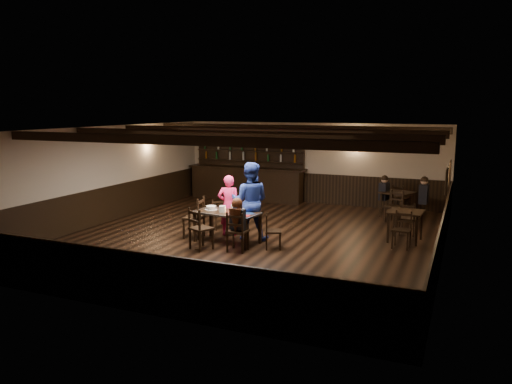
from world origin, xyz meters
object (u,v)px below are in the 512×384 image
at_px(dining_table, 227,215).
at_px(bar_counter, 247,179).
at_px(man_blue, 250,201).
at_px(chair_near_right, 236,229).
at_px(chair_near_left, 198,225).
at_px(cake, 211,208).
at_px(woman_pink, 229,205).

xyz_separation_m(dining_table, bar_counter, (-1.90, 5.43, 0.06)).
bearing_deg(dining_table, man_blue, 51.28).
bearing_deg(chair_near_right, bar_counter, 111.89).
bearing_deg(chair_near_left, cake, 98.85).
relative_size(dining_table, chair_near_right, 1.79).
relative_size(woman_pink, man_blue, 0.80).
xyz_separation_m(woman_pink, man_blue, (0.67, -0.19, 0.19)).
bearing_deg(bar_counter, chair_near_left, -75.98).
height_order(dining_table, cake, cake).
relative_size(chair_near_left, man_blue, 0.51).
relative_size(man_blue, cake, 6.36).
bearing_deg(man_blue, chair_near_right, 83.00).
distance_m(chair_near_right, man_blue, 1.20).
relative_size(chair_near_left, chair_near_right, 1.05).
height_order(woman_pink, bar_counter, bar_counter).
bearing_deg(bar_counter, chair_near_right, -68.11).
height_order(dining_table, man_blue, man_blue).
bearing_deg(dining_table, chair_near_left, -112.95).
xyz_separation_m(chair_near_right, bar_counter, (-2.44, 6.07, 0.19)).
bearing_deg(woman_pink, dining_table, 92.43).
distance_m(dining_table, woman_pink, 0.74).
distance_m(chair_near_right, cake, 1.28).
xyz_separation_m(chair_near_left, bar_counter, (-1.56, 6.24, 0.16)).
relative_size(dining_table, bar_counter, 0.39).
bearing_deg(cake, woman_pink, 71.62).
relative_size(man_blue, bar_counter, 0.45).
relative_size(woman_pink, cake, 5.12).
height_order(chair_near_left, man_blue, man_blue).
relative_size(dining_table, cake, 5.48).
height_order(man_blue, bar_counter, bar_counter).
bearing_deg(man_blue, bar_counter, -80.31).
bearing_deg(chair_near_left, chair_near_right, 10.73).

